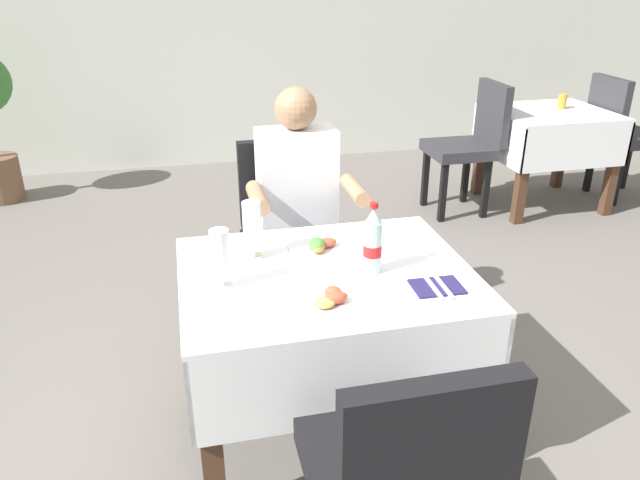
{
  "coord_description": "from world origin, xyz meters",
  "views": [
    {
      "loc": [
        -0.46,
        -1.79,
        1.75
      ],
      "look_at": [
        -0.0,
        0.21,
        0.82
      ],
      "focal_mm": 34.26,
      "sensor_mm": 36.0,
      "label": 1
    }
  ],
  "objects_px": {
    "plate_far_diner": "(322,248)",
    "napkin_cutlery_set": "(437,286)",
    "cola_bottle_primary": "(373,242)",
    "background_dining_table": "(547,136)",
    "seated_diner_far": "(300,208)",
    "plate_near_camera": "(332,300)",
    "background_chair_right": "(621,130)",
    "beer_glass_left": "(252,230)",
    "beer_glass_middle": "(221,258)",
    "chair_near_camera_side": "(401,478)",
    "chair_far_diner_seat": "(287,231)",
    "main_dining_table": "(326,314)",
    "background_chair_left": "(470,140)",
    "background_table_tumbler": "(562,101)"
  },
  "relations": [
    {
      "from": "main_dining_table",
      "to": "background_table_tumbler",
      "type": "bearing_deg",
      "value": 42.88
    },
    {
      "from": "plate_near_camera",
      "to": "background_chair_right",
      "type": "bearing_deg",
      "value": 39.06
    },
    {
      "from": "chair_near_camera_side",
      "to": "background_dining_table",
      "type": "xyz_separation_m",
      "value": [
        2.26,
        2.96,
        -0.01
      ]
    },
    {
      "from": "beer_glass_left",
      "to": "plate_far_diner",
      "type": "bearing_deg",
      "value": -3.29
    },
    {
      "from": "background_dining_table",
      "to": "background_chair_right",
      "type": "xyz_separation_m",
      "value": [
        0.64,
        0.0,
        0.01
      ]
    },
    {
      "from": "chair_far_diner_seat",
      "to": "plate_far_diner",
      "type": "xyz_separation_m",
      "value": [
        0.02,
        -0.65,
        0.2
      ]
    },
    {
      "from": "main_dining_table",
      "to": "background_dining_table",
      "type": "xyz_separation_m",
      "value": [
        2.26,
        2.15,
        -0.02
      ]
    },
    {
      "from": "plate_far_diner",
      "to": "napkin_cutlery_set",
      "type": "bearing_deg",
      "value": -48.64
    },
    {
      "from": "plate_far_diner",
      "to": "background_table_tumbler",
      "type": "relative_size",
      "value": 2.26
    },
    {
      "from": "beer_glass_middle",
      "to": "background_chair_right",
      "type": "distance_m",
      "value": 3.95
    },
    {
      "from": "napkin_cutlery_set",
      "to": "seated_diner_far",
      "type": "bearing_deg",
      "value": 108.28
    },
    {
      "from": "chair_near_camera_side",
      "to": "napkin_cutlery_set",
      "type": "relative_size",
      "value": 5.07
    },
    {
      "from": "main_dining_table",
      "to": "cola_bottle_primary",
      "type": "xyz_separation_m",
      "value": [
        0.16,
        -0.04,
        0.29
      ]
    },
    {
      "from": "plate_far_diner",
      "to": "background_table_tumbler",
      "type": "height_order",
      "value": "background_table_tumbler"
    },
    {
      "from": "chair_near_camera_side",
      "to": "plate_near_camera",
      "type": "relative_size",
      "value": 4.13
    },
    {
      "from": "cola_bottle_primary",
      "to": "background_dining_table",
      "type": "height_order",
      "value": "cola_bottle_primary"
    },
    {
      "from": "seated_diner_far",
      "to": "beer_glass_middle",
      "type": "distance_m",
      "value": 0.85
    },
    {
      "from": "main_dining_table",
      "to": "chair_far_diner_seat",
      "type": "distance_m",
      "value": 0.81
    },
    {
      "from": "chair_far_diner_seat",
      "to": "beer_glass_left",
      "type": "distance_m",
      "value": 0.74
    },
    {
      "from": "seated_diner_far",
      "to": "beer_glass_middle",
      "type": "height_order",
      "value": "seated_diner_far"
    },
    {
      "from": "cola_bottle_primary",
      "to": "background_chair_left",
      "type": "distance_m",
      "value": 2.65
    },
    {
      "from": "chair_near_camera_side",
      "to": "background_table_tumbler",
      "type": "relative_size",
      "value": 8.82
    },
    {
      "from": "beer_glass_left",
      "to": "beer_glass_middle",
      "type": "relative_size",
      "value": 1.05
    },
    {
      "from": "background_chair_left",
      "to": "beer_glass_middle",
      "type": "bearing_deg",
      "value": -132.43
    },
    {
      "from": "background_dining_table",
      "to": "background_chair_left",
      "type": "height_order",
      "value": "background_chair_left"
    },
    {
      "from": "plate_near_camera",
      "to": "chair_near_camera_side",
      "type": "bearing_deg",
      "value": -86.5
    },
    {
      "from": "cola_bottle_primary",
      "to": "background_chair_left",
      "type": "relative_size",
      "value": 0.27
    },
    {
      "from": "plate_far_diner",
      "to": "cola_bottle_primary",
      "type": "relative_size",
      "value": 0.94
    },
    {
      "from": "napkin_cutlery_set",
      "to": "background_chair_left",
      "type": "distance_m",
      "value": 2.69
    },
    {
      "from": "main_dining_table",
      "to": "cola_bottle_primary",
      "type": "bearing_deg",
      "value": -13.85
    },
    {
      "from": "beer_glass_middle",
      "to": "cola_bottle_primary",
      "type": "relative_size",
      "value": 0.8
    },
    {
      "from": "chair_near_camera_side",
      "to": "beer_glass_left",
      "type": "bearing_deg",
      "value": 103.73
    },
    {
      "from": "background_chair_left",
      "to": "main_dining_table",
      "type": "bearing_deg",
      "value": -126.99
    },
    {
      "from": "background_chair_left",
      "to": "background_table_tumbler",
      "type": "relative_size",
      "value": 8.82
    },
    {
      "from": "background_table_tumbler",
      "to": "background_chair_left",
      "type": "bearing_deg",
      "value": -175.97
    },
    {
      "from": "chair_far_diner_seat",
      "to": "napkin_cutlery_set",
      "type": "bearing_deg",
      "value": -71.42
    },
    {
      "from": "seated_diner_far",
      "to": "plate_near_camera",
      "type": "xyz_separation_m",
      "value": [
        -0.08,
        -0.93,
        0.04
      ]
    },
    {
      "from": "cola_bottle_primary",
      "to": "background_dining_table",
      "type": "xyz_separation_m",
      "value": [
        2.1,
        2.19,
        -0.31
      ]
    },
    {
      "from": "beer_glass_middle",
      "to": "background_chair_left",
      "type": "xyz_separation_m",
      "value": [
        2.0,
        2.18,
        -0.29
      ]
    },
    {
      "from": "cola_bottle_primary",
      "to": "beer_glass_left",
      "type": "bearing_deg",
      "value": 151.78
    },
    {
      "from": "chair_far_diner_seat",
      "to": "beer_glass_left",
      "type": "relative_size",
      "value": 4.35
    },
    {
      "from": "cola_bottle_primary",
      "to": "seated_diner_far",
      "type": "bearing_deg",
      "value": 98.97
    },
    {
      "from": "background_chair_right",
      "to": "background_dining_table",
      "type": "bearing_deg",
      "value": -180.0
    },
    {
      "from": "chair_near_camera_side",
      "to": "background_dining_table",
      "type": "height_order",
      "value": "chair_near_camera_side"
    },
    {
      "from": "chair_near_camera_side",
      "to": "chair_far_diner_seat",
      "type": "bearing_deg",
      "value": 90.0
    },
    {
      "from": "plate_far_diner",
      "to": "main_dining_table",
      "type": "bearing_deg",
      "value": -97.15
    },
    {
      "from": "beer_glass_middle",
      "to": "background_dining_table",
      "type": "height_order",
      "value": "beer_glass_middle"
    },
    {
      "from": "plate_far_diner",
      "to": "beer_glass_left",
      "type": "xyz_separation_m",
      "value": [
        -0.26,
        0.01,
        0.09
      ]
    },
    {
      "from": "napkin_cutlery_set",
      "to": "background_dining_table",
      "type": "bearing_deg",
      "value": 50.82
    },
    {
      "from": "background_dining_table",
      "to": "background_table_tumbler",
      "type": "xyz_separation_m",
      "value": [
        0.11,
        0.05,
        0.25
      ]
    }
  ]
}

